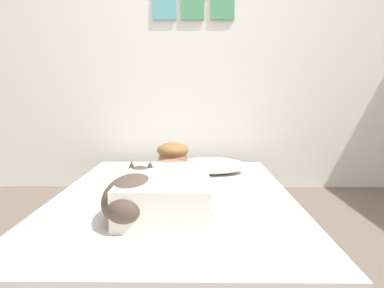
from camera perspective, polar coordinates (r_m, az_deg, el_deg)
The scene contains 8 objects.
ground_plane at distance 1.78m, azimuth -0.05°, elevation -19.89°, with size 13.42×13.42×0.00m, color #66564C.
back_wall at distance 3.14m, azimuth 0.27°, elevation 15.84°, with size 4.71×0.12×2.50m.
bed at distance 2.07m, azimuth -2.92°, elevation -11.77°, with size 1.38×1.95×0.26m.
pillow at distance 2.54m, azimuth 2.98°, elevation -3.56°, with size 0.52×0.32×0.11m, color white.
person_lying at distance 1.87m, azimuth -3.86°, elevation -6.26°, with size 0.43×0.92×0.27m.
dog at distance 1.68m, azimuth -9.64°, elevation -8.16°, with size 0.26×0.57×0.21m.
coffee_cup at distance 2.49m, azimuth 3.53°, elevation -4.18°, with size 0.12×0.09×0.07m.
cell_phone at distance 1.73m, azimuth 2.10°, elevation -10.96°, with size 0.07×0.14×0.01m, color black.
Camera 1 is at (0.02, -1.57, 0.84)m, focal length 32.48 mm.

